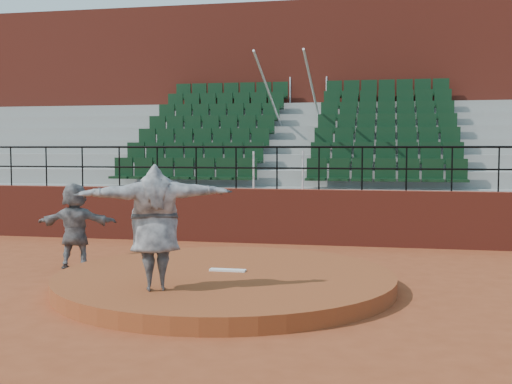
% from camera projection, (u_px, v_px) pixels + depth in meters
% --- Properties ---
extents(ground, '(90.00, 90.00, 0.00)m').
position_uv_depth(ground, '(225.00, 288.00, 10.46)').
color(ground, brown).
rests_on(ground, ground).
extents(pitchers_mound, '(5.50, 5.50, 0.25)m').
position_uv_depth(pitchers_mound, '(225.00, 280.00, 10.46)').
color(pitchers_mound, brown).
rests_on(pitchers_mound, ground).
extents(pitching_rubber, '(0.60, 0.15, 0.03)m').
position_uv_depth(pitching_rubber, '(228.00, 270.00, 10.59)').
color(pitching_rubber, white).
rests_on(pitching_rubber, pitchers_mound).
extents(boundary_wall, '(24.00, 0.30, 1.30)m').
position_uv_depth(boundary_wall, '(277.00, 216.00, 15.31)').
color(boundary_wall, maroon).
rests_on(boundary_wall, ground).
extents(wall_railing, '(24.04, 0.05, 1.03)m').
position_uv_depth(wall_railing, '(277.00, 158.00, 15.21)').
color(wall_railing, black).
rests_on(wall_railing, boundary_wall).
extents(seating_deck, '(24.00, 5.97, 4.63)m').
position_uv_depth(seating_deck, '(298.00, 176.00, 18.81)').
color(seating_deck, gray).
rests_on(seating_deck, ground).
extents(press_box_facade, '(24.00, 3.00, 7.10)m').
position_uv_depth(press_box_facade, '(313.00, 111.00, 22.53)').
color(press_box_facade, maroon).
rests_on(press_box_facade, ground).
extents(pitcher, '(2.27, 1.45, 1.80)m').
position_uv_depth(pitcher, '(155.00, 227.00, 9.16)').
color(pitcher, black).
rests_on(pitcher, pitchers_mound).
extents(fielder, '(1.57, 0.73, 1.63)m').
position_uv_depth(fielder, '(75.00, 225.00, 12.16)').
color(fielder, black).
rests_on(fielder, ground).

